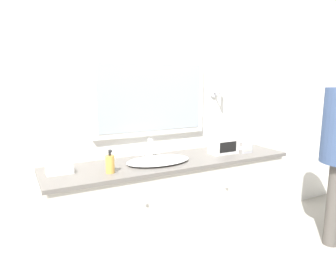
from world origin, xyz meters
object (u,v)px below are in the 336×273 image
at_px(sink_basin, 158,160).
at_px(appliance_box, 224,146).
at_px(picture_frame, 248,145).
at_px(soap_bottle, 110,164).

xyz_separation_m(sink_basin, appliance_box, (0.66, 0.00, 0.05)).
distance_m(appliance_box, picture_frame, 0.22).
xyz_separation_m(sink_basin, soap_bottle, (-0.42, -0.09, 0.05)).
height_order(sink_basin, appliance_box, sink_basin).
xyz_separation_m(appliance_box, picture_frame, (0.19, -0.10, 0.00)).
xyz_separation_m(soap_bottle, picture_frame, (1.28, -0.01, 0.01)).
relative_size(sink_basin, appliance_box, 2.08).
xyz_separation_m(sink_basin, picture_frame, (0.85, -0.10, 0.05)).
distance_m(soap_bottle, picture_frame, 1.28).
height_order(sink_basin, soap_bottle, sink_basin).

